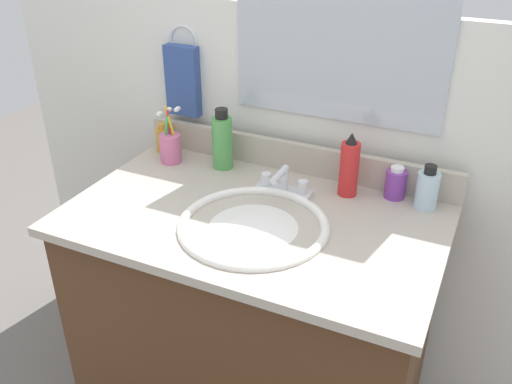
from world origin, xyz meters
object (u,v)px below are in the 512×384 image
object	(u,v)px
faucet	(283,184)
cup_pink	(170,147)
hand_towel	(183,81)
bottle_oil_amber	(164,138)
bottle_gel_clear	(427,189)
bottle_spray_red	(349,167)
bottle_cream_purple	(396,183)
bottle_toner_green	(222,141)

from	to	relation	value
faucet	cup_pink	distance (m)	0.40
hand_towel	bottle_oil_amber	bearing A→B (deg)	-123.65
bottle_gel_clear	bottle_spray_red	xyz separation A→B (m)	(-0.21, -0.02, 0.03)
faucet	bottle_cream_purple	size ratio (longest dim) A/B	1.74
faucet	cup_pink	bearing A→B (deg)	173.77
hand_towel	bottle_spray_red	distance (m)	0.60
hand_towel	bottle_cream_purple	xyz separation A→B (m)	(0.70, -0.06, -0.18)
hand_towel	bottle_spray_red	xyz separation A→B (m)	(0.58, -0.10, -0.14)
bottle_toner_green	bottle_cream_purple	world-z (taller)	bottle_toner_green
bottle_gel_clear	bottle_cream_purple	world-z (taller)	bottle_gel_clear
faucet	bottle_oil_amber	world-z (taller)	bottle_oil_amber
bottle_cream_purple	cup_pink	bearing A→B (deg)	-174.30
cup_pink	bottle_toner_green	bearing A→B (deg)	11.60
bottle_toner_green	bottle_oil_amber	xyz separation A→B (m)	(-0.23, 0.03, -0.04)
bottle_spray_red	cup_pink	bearing A→B (deg)	-176.98
faucet	bottle_cream_purple	distance (m)	0.31
bottle_oil_amber	bottle_cream_purple	bearing A→B (deg)	0.68
faucet	bottle_spray_red	xyz separation A→B (m)	(0.16, 0.07, 0.06)
bottle_cream_purple	bottle_spray_red	distance (m)	0.13
hand_towel	cup_pink	distance (m)	0.21
bottle_spray_red	bottle_toner_green	bearing A→B (deg)	179.38
bottle_cream_purple	faucet	bearing A→B (deg)	-158.72
bottle_gel_clear	bottle_spray_red	distance (m)	0.21
hand_towel	cup_pink	xyz separation A→B (m)	(0.02, -0.12, -0.17)
hand_towel	bottle_spray_red	size ratio (longest dim) A/B	1.19
bottle_toner_green	bottle_cream_purple	distance (m)	0.52
bottle_oil_amber	bottle_spray_red	distance (m)	0.62
hand_towel	bottle_toner_green	size ratio (longest dim) A/B	1.18
bottle_spray_red	cup_pink	xyz separation A→B (m)	(-0.56, -0.03, -0.03)
bottle_gel_clear	cup_pink	xyz separation A→B (m)	(-0.77, -0.05, -0.00)
bottle_gel_clear	bottle_oil_amber	world-z (taller)	bottle_gel_clear
bottle_gel_clear	bottle_toner_green	distance (m)	0.60
bottle_spray_red	bottle_oil_amber	bearing A→B (deg)	177.27
faucet	bottle_cream_purple	world-z (taller)	bottle_cream_purple
bottle_gel_clear	cup_pink	world-z (taller)	cup_pink
bottle_toner_green	bottle_spray_red	world-z (taller)	bottle_toner_green
bottle_oil_amber	bottle_spray_red	size ratio (longest dim) A/B	0.51
bottle_gel_clear	bottle_spray_red	size ratio (longest dim) A/B	0.67
faucet	bottle_spray_red	size ratio (longest dim) A/B	0.87
hand_towel	bottle_toner_green	world-z (taller)	hand_towel
faucet	bottle_spray_red	distance (m)	0.19
faucet	bottle_toner_green	size ratio (longest dim) A/B	0.86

